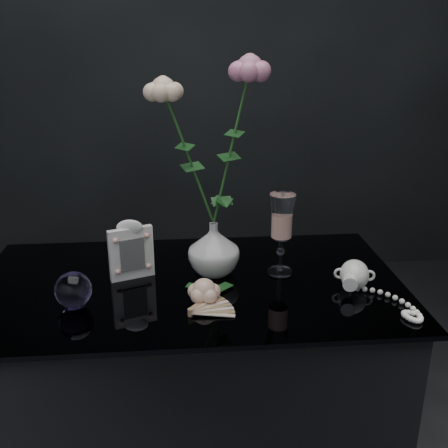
{
  "coord_description": "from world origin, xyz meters",
  "views": [
    {
      "loc": [
        -0.02,
        -1.12,
        1.35
      ],
      "look_at": [
        0.08,
        0.03,
        0.92
      ],
      "focal_mm": 42.0,
      "sensor_mm": 36.0,
      "label": 1
    }
  ],
  "objects_px": {
    "wine_glass": "(281,235)",
    "paperweight": "(73,290)",
    "loose_rose": "(204,291)",
    "vase": "(214,249)",
    "picture_frame": "(131,249)",
    "pearl_jar": "(355,273)"
  },
  "relations": [
    {
      "from": "picture_frame",
      "to": "loose_rose",
      "type": "relative_size",
      "value": 0.93
    },
    {
      "from": "picture_frame",
      "to": "pearl_jar",
      "type": "relative_size",
      "value": 0.62
    },
    {
      "from": "wine_glass",
      "to": "vase",
      "type": "bearing_deg",
      "value": 175.9
    },
    {
      "from": "wine_glass",
      "to": "loose_rose",
      "type": "relative_size",
      "value": 1.26
    },
    {
      "from": "picture_frame",
      "to": "pearl_jar",
      "type": "xyz_separation_m",
      "value": [
        0.54,
        -0.1,
        -0.04
      ]
    },
    {
      "from": "wine_glass",
      "to": "pearl_jar",
      "type": "distance_m",
      "value": 0.2
    },
    {
      "from": "wine_glass",
      "to": "paperweight",
      "type": "xyz_separation_m",
      "value": [
        -0.5,
        -0.13,
        -0.06
      ]
    },
    {
      "from": "pearl_jar",
      "to": "picture_frame",
      "type": "bearing_deg",
      "value": -175.54
    },
    {
      "from": "vase",
      "to": "loose_rose",
      "type": "xyz_separation_m",
      "value": [
        -0.03,
        -0.15,
        -0.04
      ]
    },
    {
      "from": "vase",
      "to": "wine_glass",
      "type": "relative_size",
      "value": 0.65
    },
    {
      "from": "paperweight",
      "to": "loose_rose",
      "type": "relative_size",
      "value": 0.49
    },
    {
      "from": "paperweight",
      "to": "pearl_jar",
      "type": "distance_m",
      "value": 0.66
    },
    {
      "from": "vase",
      "to": "wine_glass",
      "type": "xyz_separation_m",
      "value": [
        0.17,
        -0.01,
        0.04
      ]
    },
    {
      "from": "vase",
      "to": "pearl_jar",
      "type": "height_order",
      "value": "vase"
    },
    {
      "from": "picture_frame",
      "to": "pearl_jar",
      "type": "bearing_deg",
      "value": -30.45
    },
    {
      "from": "paperweight",
      "to": "vase",
      "type": "bearing_deg",
      "value": 23.98
    },
    {
      "from": "picture_frame",
      "to": "loose_rose",
      "type": "distance_m",
      "value": 0.23
    },
    {
      "from": "picture_frame",
      "to": "loose_rose",
      "type": "xyz_separation_m",
      "value": [
        0.17,
        -0.14,
        -0.05
      ]
    },
    {
      "from": "picture_frame",
      "to": "loose_rose",
      "type": "bearing_deg",
      "value": -59.31
    },
    {
      "from": "vase",
      "to": "picture_frame",
      "type": "xyz_separation_m",
      "value": [
        -0.21,
        -0.01,
        0.01
      ]
    },
    {
      "from": "loose_rose",
      "to": "wine_glass",
      "type": "bearing_deg",
      "value": 21.04
    },
    {
      "from": "loose_rose",
      "to": "picture_frame",
      "type": "bearing_deg",
      "value": 127.83
    }
  ]
}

